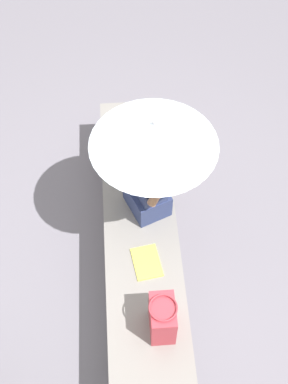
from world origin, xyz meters
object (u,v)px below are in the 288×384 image
at_px(magazine, 147,262).
at_px(handbag_black, 162,318).
at_px(person_seated, 147,177).
at_px(parasol, 154,134).

bearing_deg(magazine, handbag_black, 178.38).
bearing_deg(person_seated, magazine, 175.28).
relative_size(person_seated, handbag_black, 2.55).
bearing_deg(person_seated, handbag_black, -178.71).
bearing_deg(parasol, handbag_black, 178.92).
xyz_separation_m(parasol, magazine, (-0.53, 0.09, -0.85)).
distance_m(handbag_black, magazine, 0.55).
xyz_separation_m(person_seated, parasol, (0.01, -0.04, 0.47)).
distance_m(person_seated, handbag_black, 1.06).
relative_size(person_seated, parasol, 0.91).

